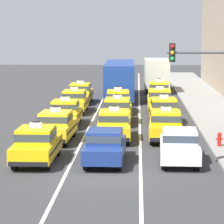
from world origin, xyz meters
The scene contains 22 objects.
ground_plane centered at (0.00, 0.00, 0.00)m, with size 160.00×160.00×0.00m, color #353538.
lane_stripe_left_center centered at (-1.60, 20.00, 0.00)m, with size 0.14×80.00×0.01m, color silver.
lane_stripe_center_right centered at (1.60, 20.00, 0.00)m, with size 0.14×80.00×0.01m, color silver.
sidewalk_curb centered at (7.20, 15.00, 0.07)m, with size 4.00×90.00×0.15m, color gray.
taxi_left_nearest centered at (-3.21, 2.46, 0.88)m, with size 1.85×4.57×1.96m.
taxi_left_second centered at (-3.04, 7.85, 0.88)m, with size 1.95×4.61×1.96m.
taxi_left_third centered at (-3.15, 13.17, 0.88)m, with size 1.85×4.57×1.96m.
taxi_left_fourth centered at (-3.24, 19.51, 0.88)m, with size 1.83×4.56×1.96m.
taxi_left_fifth centered at (-3.33, 25.21, 0.88)m, with size 1.87×4.58×1.96m.
sedan_center_nearest centered at (-0.04, 2.43, 0.85)m, with size 1.86×4.34×1.58m.
taxi_center_second centered at (0.15, 8.33, 0.88)m, with size 1.91×4.60×1.96m.
taxi_center_third centered at (0.13, 14.40, 0.88)m, with size 1.87×4.58×1.96m.
taxi_center_fourth centered at (0.01, 19.53, 0.88)m, with size 1.93×4.60×1.96m.
bus_center_fifth centered at (-0.14, 28.61, 1.82)m, with size 2.69×11.24×3.22m.
sedan_right_nearest centered at (3.40, 2.66, 0.85)m, with size 1.90×4.36×1.58m.
taxi_right_second centered at (3.03, 8.42, 0.88)m, with size 1.97×4.62×1.96m.
taxi_right_third centered at (3.17, 14.59, 0.88)m, with size 1.91×4.60×1.96m.
taxi_right_fourth centered at (3.12, 20.62, 0.88)m, with size 1.87×4.58×1.96m.
taxi_right_fifth centered at (3.29, 26.93, 0.88)m, with size 1.98×4.62×1.96m.
box_truck_right_sixth centered at (3.28, 34.71, 1.78)m, with size 2.37×6.99×3.27m.
fire_hydrant centered at (5.68, 6.03, 0.55)m, with size 0.36×0.22×0.73m.
traffic_light_pole centered at (4.49, -0.08, 3.82)m, with size 2.87×0.33×5.58m.
Camera 1 is at (1.44, -24.76, 6.14)m, focal length 96.68 mm.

